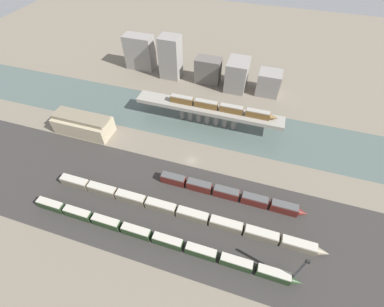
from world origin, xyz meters
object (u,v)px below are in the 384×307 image
train_yard_mid (180,212)px  warehouse_building (83,124)px  train_yard_near (155,237)px  train_yard_far (229,194)px  train_on_bridge (221,107)px  signal_tower (299,271)px

train_yard_mid → warehouse_building: 63.48m
train_yard_near → warehouse_building: bearing=142.9°
warehouse_building → train_yard_far: bearing=-12.1°
train_yard_mid → train_yard_far: (14.97, 12.44, 0.20)m
train_on_bridge → signal_tower: (36.64, -61.88, -2.83)m
train_yard_near → train_on_bridge: bearing=83.5°
signal_tower → train_yard_near: bearing=-179.1°
train_on_bridge → train_yard_far: 41.59m
train_yard_mid → train_yard_near: bearing=-112.7°
warehouse_building → signal_tower: (95.86, -38.70, 3.48)m
warehouse_building → train_yard_near: bearing=-37.1°
train_yard_near → signal_tower: 44.13m
signal_tower → train_yard_far: bearing=135.8°
warehouse_building → train_yard_mid: bearing=-26.1°
signal_tower → warehouse_building: bearing=158.0°
train_yard_far → signal_tower: 33.89m
train_yard_mid → train_yard_far: bearing=39.7°
train_yard_near → train_yard_far: bearing=50.4°
warehouse_building → signal_tower: signal_tower is taller
train_yard_mid → train_yard_far: size_ratio=1.79×
train_yard_mid → train_yard_far: 19.47m
train_yard_far → warehouse_building: warehouse_building is taller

